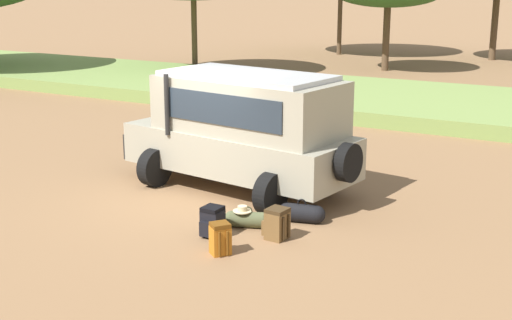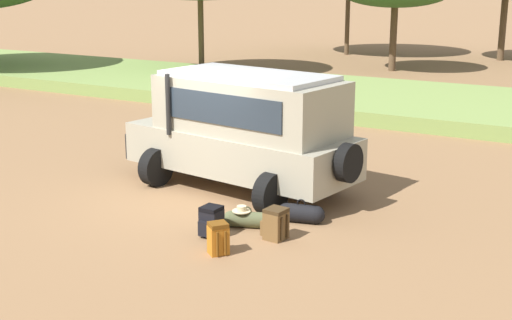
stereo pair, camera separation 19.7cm
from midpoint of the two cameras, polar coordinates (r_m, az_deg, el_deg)
ground_plane at (r=14.50m, az=-3.85°, el=-2.87°), size 320.00×320.00×0.00m
grass_bank at (r=24.44m, az=11.15°, el=4.67°), size 120.00×7.00×0.44m
safari_vehicle at (r=14.61m, az=-0.54°, el=2.56°), size 5.46×3.18×2.44m
backpack_beside_front_wheel at (r=11.49m, az=-2.57°, el=-6.30°), size 0.43×0.41×0.53m
backpack_cluster_center at (r=12.26m, az=-3.15°, el=-4.94°), size 0.34×0.44×0.52m
backpack_near_rear_wheel at (r=13.66m, az=2.10°, el=-2.58°), size 0.49×0.50×0.64m
backpack_outermost at (r=12.11m, az=2.03°, el=-5.13°), size 0.45×0.39×0.54m
duffel_bag_low_black_case at (r=12.67m, az=-0.29°, el=-4.74°), size 0.83×0.48×0.39m
duffel_bag_soft_canvas at (r=12.95m, az=4.06°, el=-4.28°), size 0.86×0.46×0.44m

